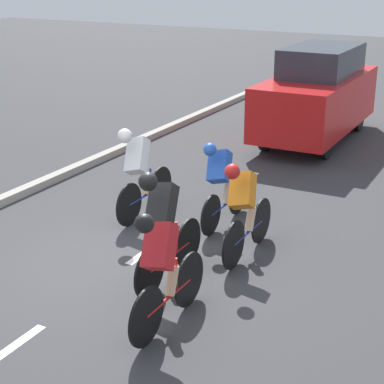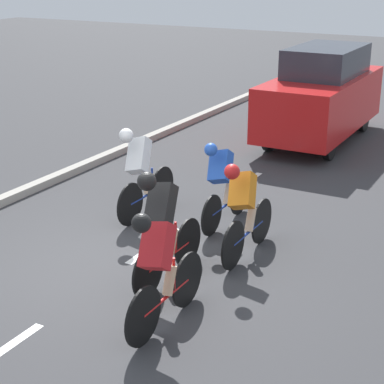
{
  "view_description": "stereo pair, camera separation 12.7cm",
  "coord_description": "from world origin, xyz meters",
  "px_view_note": "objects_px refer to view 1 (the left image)",
  "views": [
    {
      "loc": [
        -4.54,
        6.46,
        3.97
      ],
      "look_at": [
        -0.63,
        -0.88,
        0.95
      ],
      "focal_mm": 60.0,
      "sensor_mm": 36.0,
      "label": 1
    },
    {
      "loc": [
        -4.65,
        6.4,
        3.97
      ],
      "look_at": [
        -0.63,
        -0.88,
        0.95
      ],
      "focal_mm": 60.0,
      "sensor_mm": 36.0,
      "label": 2
    }
  ],
  "objects_px": {
    "cyclist_red": "(162,266)",
    "support_car": "(317,94)",
    "cyclist_black": "(163,223)",
    "cyclist_orange": "(244,207)",
    "cyclist_white": "(139,170)",
    "cyclist_blue": "(221,181)"
  },
  "relations": [
    {
      "from": "cyclist_red",
      "to": "cyclist_blue",
      "type": "height_order",
      "value": "cyclist_red"
    },
    {
      "from": "cyclist_orange",
      "to": "support_car",
      "type": "xyz_separation_m",
      "value": [
        1.05,
        -6.56,
        0.33
      ]
    },
    {
      "from": "cyclist_black",
      "to": "cyclist_white",
      "type": "relative_size",
      "value": 1.01
    },
    {
      "from": "support_car",
      "to": "cyclist_blue",
      "type": "bearing_deg",
      "value": 92.84
    },
    {
      "from": "cyclist_blue",
      "to": "cyclist_red",
      "type": "bearing_deg",
      "value": 103.42
    },
    {
      "from": "cyclist_blue",
      "to": "cyclist_orange",
      "type": "bearing_deg",
      "value": 131.36
    },
    {
      "from": "cyclist_black",
      "to": "cyclist_white",
      "type": "distance_m",
      "value": 2.34
    },
    {
      "from": "cyclist_orange",
      "to": "cyclist_white",
      "type": "relative_size",
      "value": 1.0
    },
    {
      "from": "cyclist_blue",
      "to": "cyclist_white",
      "type": "distance_m",
      "value": 1.35
    },
    {
      "from": "cyclist_blue",
      "to": "support_car",
      "type": "relative_size",
      "value": 0.38
    },
    {
      "from": "cyclist_red",
      "to": "cyclist_orange",
      "type": "bearing_deg",
      "value": -91.46
    },
    {
      "from": "cyclist_orange",
      "to": "cyclist_red",
      "type": "height_order",
      "value": "cyclist_red"
    },
    {
      "from": "cyclist_orange",
      "to": "cyclist_white",
      "type": "bearing_deg",
      "value": -15.6
    },
    {
      "from": "cyclist_white",
      "to": "cyclist_black",
      "type": "bearing_deg",
      "value": 129.92
    },
    {
      "from": "cyclist_red",
      "to": "support_car",
      "type": "relative_size",
      "value": 0.38
    },
    {
      "from": "cyclist_orange",
      "to": "cyclist_white",
      "type": "height_order",
      "value": "cyclist_white"
    },
    {
      "from": "cyclist_orange",
      "to": "cyclist_black",
      "type": "relative_size",
      "value": 0.99
    },
    {
      "from": "cyclist_black",
      "to": "support_car",
      "type": "height_order",
      "value": "support_car"
    },
    {
      "from": "cyclist_black",
      "to": "cyclist_white",
      "type": "bearing_deg",
      "value": -50.08
    },
    {
      "from": "cyclist_red",
      "to": "cyclist_blue",
      "type": "bearing_deg",
      "value": -76.58
    },
    {
      "from": "cyclist_black",
      "to": "cyclist_blue",
      "type": "relative_size",
      "value": 1.03
    },
    {
      "from": "cyclist_black",
      "to": "support_car",
      "type": "xyz_separation_m",
      "value": [
        0.47,
        -7.77,
        0.24
      ]
    }
  ]
}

